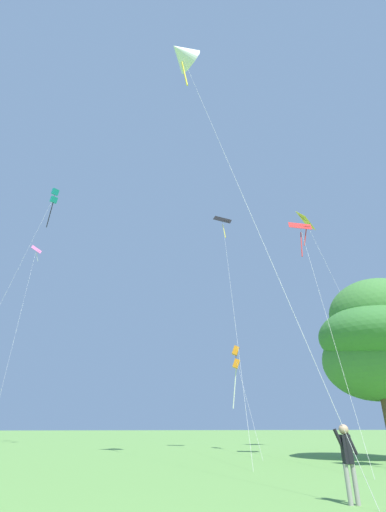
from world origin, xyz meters
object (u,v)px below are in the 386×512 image
at_px(kite_teal_box, 54,198).
at_px(kite_red_high, 301,234).
at_px(person_far_back, 347,455).
at_px(kite_orange_box, 236,359).
at_px(kite_white_distant, 182,54).
at_px(tree_right_cluster, 375,339).
at_px(kite_yellow_diamond, 307,227).
at_px(kite_black_large, 223,227).
at_px(kite_pink_low, 34,260).

distance_m(kite_teal_box, kite_red_high, 26.59).
bearing_deg(person_far_back, kite_orange_box, 78.50).
xyz_separation_m(kite_red_high, person_far_back, (-5.60, -10.45, -11.62)).
height_order(kite_white_distant, tree_right_cluster, kite_white_distant).
relative_size(kite_red_high, tree_right_cluster, 1.48).
height_order(kite_red_high, kite_yellow_diamond, kite_yellow_diamond).
relative_size(kite_black_large, kite_red_high, 1.32).
bearing_deg(kite_black_large, kite_teal_box, 150.14).
bearing_deg(kite_yellow_diamond, kite_white_distant, -144.07).
bearing_deg(kite_orange_box, person_far_back, -101.50).
xyz_separation_m(kite_black_large, kite_yellow_diamond, (7.82, 0.27, 0.98)).
bearing_deg(kite_orange_box, kite_white_distant, -119.61).
bearing_deg(kite_teal_box, kite_orange_box, -20.98).
xyz_separation_m(kite_black_large, tree_right_cluster, (6.08, -7.99, -10.72)).
bearing_deg(kite_white_distant, kite_orange_box, 60.39).
relative_size(kite_orange_box, tree_right_cluster, 0.99).
distance_m(kite_black_large, kite_pink_low, 22.71).
xyz_separation_m(kite_yellow_diamond, person_far_back, (-10.56, -17.97, -16.72)).
distance_m(kite_white_distant, person_far_back, 24.96).
relative_size(kite_teal_box, person_far_back, 15.18).
xyz_separation_m(kite_orange_box, kite_pink_low, (-18.85, 11.98, 11.93)).
distance_m(kite_black_large, kite_orange_box, 10.71).
bearing_deg(kite_teal_box, tree_right_cluster, -38.05).
bearing_deg(kite_teal_box, kite_white_distant, -60.57).
xyz_separation_m(person_far_back, tree_right_cluster, (8.82, 9.72, 5.03)).
height_order(kite_teal_box, kite_yellow_diamond, kite_teal_box).
relative_size(kite_white_distant, kite_red_high, 1.84).
distance_m(kite_orange_box, kite_yellow_diamond, 13.22).
xyz_separation_m(kite_pink_low, person_far_back, (14.75, -32.12, -17.33)).
height_order(kite_pink_low, kite_yellow_diamond, kite_pink_low).
bearing_deg(kite_teal_box, kite_red_high, -41.36).
bearing_deg(person_far_back, tree_right_cluster, 47.79).
height_order(kite_orange_box, kite_pink_low, kite_pink_low).
relative_size(kite_yellow_diamond, tree_right_cluster, 2.06).
height_order(kite_teal_box, tree_right_cluster, kite_teal_box).
distance_m(kite_orange_box, kite_teal_box, 24.62).
bearing_deg(kite_teal_box, kite_yellow_diamond, -20.29).
height_order(kite_red_high, person_far_back, kite_red_high).
bearing_deg(kite_yellow_diamond, kite_orange_box, 161.52).
xyz_separation_m(kite_black_large, kite_orange_box, (1.36, 2.43, -10.35)).
height_order(kite_black_large, kite_pink_low, kite_pink_low).
height_order(kite_red_high, tree_right_cluster, kite_red_high).
height_order(kite_yellow_diamond, tree_right_cluster, kite_yellow_diamond).
relative_size(kite_teal_box, kite_red_high, 1.75).
relative_size(kite_black_large, tree_right_cluster, 1.96).
bearing_deg(kite_pink_low, kite_black_large, -39.49).
height_order(kite_white_distant, kite_pink_low, kite_white_distant).
height_order(kite_black_large, kite_white_distant, kite_white_distant).
height_order(kite_black_large, person_far_back, kite_black_large).
xyz_separation_m(kite_black_large, kite_white_distant, (-5.25, -9.21, 7.59)).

